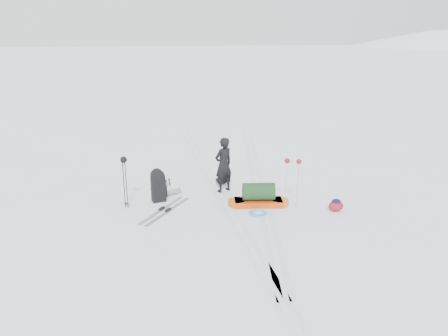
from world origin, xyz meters
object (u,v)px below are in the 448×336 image
at_px(pulk_sled, 258,197).
at_px(ski_poles_black, 124,166).
at_px(skier, 223,165).
at_px(expedition_rucksack, 160,186).

relative_size(pulk_sled, ski_poles_black, 1.19).
bearing_deg(ski_poles_black, pulk_sled, -20.98).
xyz_separation_m(pulk_sled, ski_poles_black, (-3.55, 0.38, 0.93)).
xyz_separation_m(skier, expedition_rucksack, (-1.86, -0.45, -0.39)).
relative_size(skier, ski_poles_black, 1.14).
relative_size(pulk_sled, expedition_rucksack, 1.83).
bearing_deg(pulk_sled, skier, 129.68).
xyz_separation_m(expedition_rucksack, ski_poles_black, (-0.91, -0.38, 0.75)).
distance_m(skier, expedition_rucksack, 1.95).
height_order(pulk_sled, ski_poles_black, ski_poles_black).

